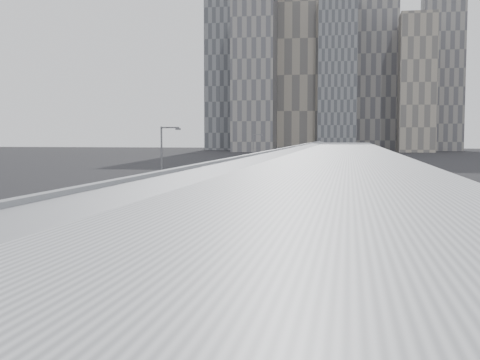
% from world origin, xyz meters
% --- Properties ---
extents(sidewalk, '(10.00, 170.00, 0.12)m').
position_xyz_m(sidewalk, '(9.00, 55.00, 0.06)').
color(sidewalk, gray).
rests_on(sidewalk, ground).
extents(lane_line, '(0.12, 160.00, 0.02)m').
position_xyz_m(lane_line, '(-1.50, 55.00, 0.01)').
color(lane_line, gold).
rests_on(lane_line, ground).
extents(depot, '(12.45, 160.40, 7.20)m').
position_xyz_m(depot, '(12.99, 55.00, 3.51)').
color(depot, gray).
rests_on(depot, ground).
extents(skyline, '(145.00, 64.00, 120.00)m').
position_xyz_m(skyline, '(-2.90, 324.16, 50.85)').
color(skyline, slate).
rests_on(skyline, ground).
extents(bus_0, '(3.60, 12.71, 3.67)m').
position_xyz_m(bus_0, '(2.63, 6.26, 1.55)').
color(bus_0, silver).
rests_on(bus_0, ground).
extents(bus_1, '(3.23, 12.99, 3.76)m').
position_xyz_m(bus_1, '(2.04, 20.20, 1.59)').
color(bus_1, black).
rests_on(bus_1, ground).
extents(bus_2, '(4.01, 13.68, 3.94)m').
position_xyz_m(bus_2, '(1.67, 33.09, 1.66)').
color(bus_2, silver).
rests_on(bus_2, ground).
extents(bus_3, '(2.80, 12.52, 3.65)m').
position_xyz_m(bus_3, '(2.12, 48.05, 1.54)').
color(bus_3, gray).
rests_on(bus_3, ground).
extents(bus_4, '(3.18, 14.02, 4.08)m').
position_xyz_m(bus_4, '(2.52, 63.69, 1.72)').
color(bus_4, '#9697A0').
rests_on(bus_4, ground).
extents(bus_5, '(3.67, 13.35, 3.86)m').
position_xyz_m(bus_5, '(2.27, 76.62, 1.63)').
color(bus_5, black).
rests_on(bus_5, ground).
extents(bus_6, '(2.73, 12.19, 3.56)m').
position_xyz_m(bus_6, '(2.03, 90.07, 1.50)').
color(bus_6, silver).
rests_on(bus_6, ground).
extents(tree_0, '(1.36, 1.36, 3.69)m').
position_xyz_m(tree_0, '(6.12, 6.32, 2.95)').
color(tree_0, black).
rests_on(tree_0, ground).
extents(tree_1, '(1.74, 1.74, 4.00)m').
position_xyz_m(tree_1, '(5.93, 35.21, 3.10)').
color(tree_1, black).
rests_on(tree_1, ground).
extents(tree_2, '(2.19, 2.19, 5.02)m').
position_xyz_m(tree_2, '(5.71, 55.39, 3.91)').
color(tree_2, black).
rests_on(tree_2, ground).
extents(tree_3, '(2.04, 2.04, 4.89)m').
position_xyz_m(tree_3, '(5.78, 81.36, 3.84)').
color(tree_3, black).
rests_on(tree_3, ground).
extents(tree_4, '(1.83, 1.83, 4.17)m').
position_xyz_m(tree_4, '(5.89, 104.96, 3.23)').
color(tree_4, black).
rests_on(tree_4, ground).
extents(street_lamp_near, '(2.04, 0.22, 9.43)m').
position_xyz_m(street_lamp_near, '(-3.75, 41.69, 5.41)').
color(street_lamp_near, '#59595E').
rests_on(street_lamp_near, ground).
extents(street_lamp_far, '(2.04, 0.22, 8.86)m').
position_xyz_m(street_lamp_far, '(-4.16, 101.77, 5.12)').
color(street_lamp_far, '#59595E').
rests_on(street_lamp_far, ground).
extents(shipping_container, '(3.20, 5.78, 2.74)m').
position_xyz_m(shipping_container, '(-5.62, 112.41, 1.37)').
color(shipping_container, '#164A28').
rests_on(shipping_container, ground).
extents(suv, '(4.15, 6.32, 1.62)m').
position_xyz_m(suv, '(-4.54, 128.91, 0.81)').
color(suv, black).
rests_on(suv, ground).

